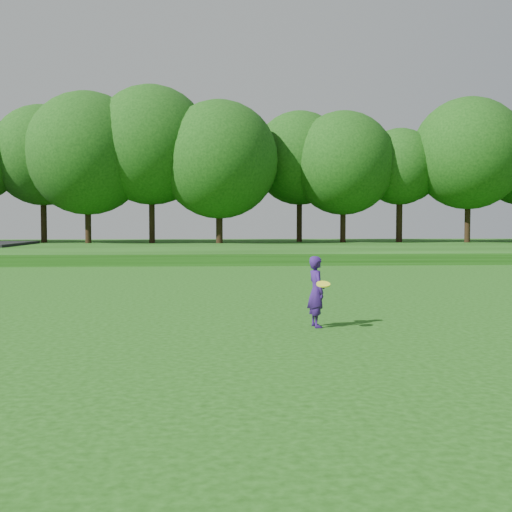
{
  "coord_description": "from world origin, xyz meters",
  "views": [
    {
      "loc": [
        1.37,
        -13.37,
        2.21
      ],
      "look_at": [
        2.57,
        3.97,
        1.3
      ],
      "focal_mm": 45.0,
      "sensor_mm": 36.0,
      "label": 1
    }
  ],
  "objects": [
    {
      "name": "treeline",
      "position": [
        0.0,
        38.0,
        8.1
      ],
      "size": [
        104.0,
        7.0,
        15.0
      ],
      "primitive_type": null,
      "color": "#123D0E",
      "rests_on": "berm"
    },
    {
      "name": "walking_path",
      "position": [
        0.0,
        20.0,
        0.02
      ],
      "size": [
        130.0,
        1.6,
        0.04
      ],
      "primitive_type": "cube",
      "color": "gray",
      "rests_on": "ground"
    },
    {
      "name": "woman",
      "position": [
        3.57,
        -0.04,
        0.75
      ],
      "size": [
        0.45,
        0.85,
        1.5
      ],
      "color": "#341769",
      "rests_on": "ground"
    },
    {
      "name": "ground",
      "position": [
        0.0,
        0.0,
        0.0
      ],
      "size": [
        140.0,
        140.0,
        0.0
      ],
      "primitive_type": "plane",
      "color": "#18450D",
      "rests_on": "ground"
    },
    {
      "name": "berm",
      "position": [
        0.0,
        34.0,
        0.3
      ],
      "size": [
        130.0,
        30.0,
        0.6
      ],
      "primitive_type": "cube",
      "color": "#18450D",
      "rests_on": "ground"
    }
  ]
}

